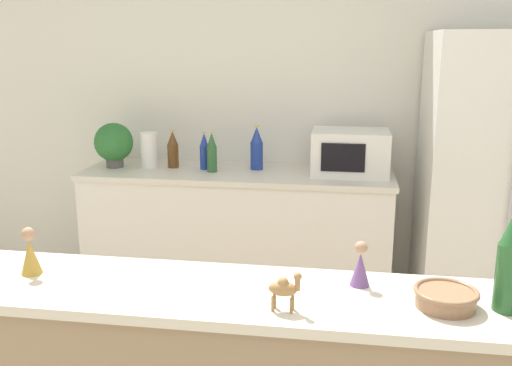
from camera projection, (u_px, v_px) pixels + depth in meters
wall_back at (292, 114)px, 3.92m from camera, size 8.00×0.06×2.55m
back_counter at (238, 238)px, 3.84m from camera, size 2.02×0.63×0.94m
refrigerator at (502, 187)px, 3.42m from camera, size 0.93×0.74×1.82m
potted_plant at (114, 143)px, 3.80m from camera, size 0.26×0.26×0.30m
paper_towel_roll at (149, 150)px, 3.80m from camera, size 0.12×0.12×0.24m
microwave at (350, 152)px, 3.61m from camera, size 0.48×0.37×0.28m
back_bottle_0 at (173, 150)px, 3.80m from camera, size 0.07×0.07×0.25m
back_bottle_1 at (204, 152)px, 3.75m from camera, size 0.06×0.06×0.25m
back_bottle_2 at (212, 153)px, 3.67m from camera, size 0.06×0.06×0.27m
back_bottle_3 at (257, 149)px, 3.74m from camera, size 0.08×0.08×0.29m
wine_bottle at (512, 260)px, 1.72m from camera, size 0.09×0.09×0.34m
fruit_bowl at (446, 297)px, 1.77m from camera, size 0.20×0.20×0.06m
camel_figurine at (284, 288)px, 1.74m from camera, size 0.10×0.05×0.13m
wise_man_figurine_blue at (30, 254)px, 2.02m from camera, size 0.07×0.07×0.17m
wise_man_figurine_crimson at (360, 266)px, 1.92m from camera, size 0.07×0.07×0.16m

